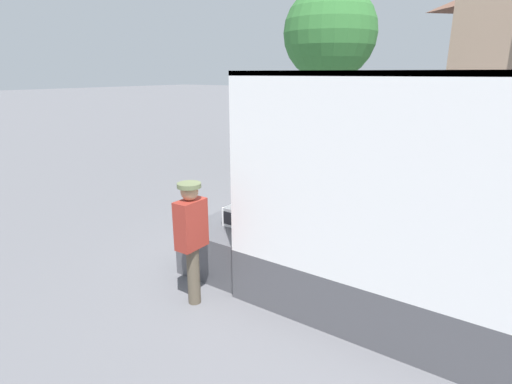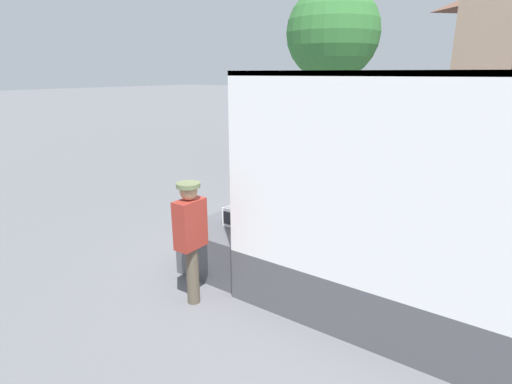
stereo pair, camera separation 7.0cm
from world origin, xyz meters
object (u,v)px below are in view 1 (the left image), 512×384
object	(u,v)px
microwave	(241,217)
portable_generator	(263,196)
street_tree	(330,34)
worker_person	(191,231)

from	to	relation	value
microwave	portable_generator	world-z (taller)	portable_generator
microwave	street_tree	xyz separation A→B (m)	(-2.57, 8.67, 3.54)
portable_generator	worker_person	world-z (taller)	worker_person
microwave	portable_generator	xyz separation A→B (m)	(-0.17, 0.91, 0.08)
microwave	street_tree	world-z (taller)	street_tree
worker_person	portable_generator	bearing A→B (deg)	96.86
portable_generator	worker_person	size ratio (longest dim) A/B	0.42
microwave	street_tree	size ratio (longest dim) A/B	0.08
microwave	worker_person	size ratio (longest dim) A/B	0.29
portable_generator	microwave	bearing A→B (deg)	-79.21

